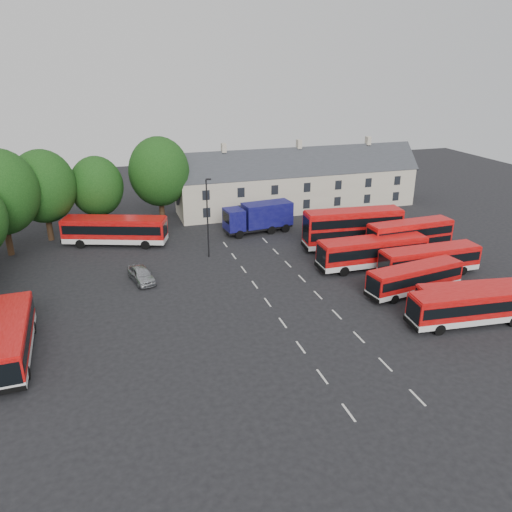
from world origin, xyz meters
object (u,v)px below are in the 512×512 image
at_px(bus_west, 12,336).
at_px(box_truck, 259,216).
at_px(lamppost, 208,216).
at_px(bus_row_a, 472,305).
at_px(silver_car, 141,274).
at_px(bus_dd_south, 409,236).

xyz_separation_m(bus_west, box_truck, (26.00, 22.01, 0.36)).
bearing_deg(lamppost, bus_west, -139.19).
relative_size(bus_row_a, lamppost, 1.21).
relative_size(bus_row_a, silver_car, 2.37).
bearing_deg(bus_row_a, lamppost, 134.53).
height_order(bus_west, lamppost, lamppost).
height_order(bus_row_a, box_truck, box_truck).
relative_size(bus_dd_south, bus_west, 0.95).
distance_m(bus_west, silver_car, 15.07).
relative_size(bus_west, lamppost, 1.18).
height_order(bus_row_a, silver_car, bus_row_a).
distance_m(bus_row_a, bus_dd_south, 15.66).
bearing_deg(bus_row_a, bus_west, 176.00).
bearing_deg(bus_row_a, silver_car, 151.69).
bearing_deg(silver_car, lamppost, 17.08).
distance_m(bus_row_a, box_truck, 29.50).
bearing_deg(silver_car, bus_row_a, -46.99).
bearing_deg(lamppost, bus_row_a, -50.89).
xyz_separation_m(bus_dd_south, bus_west, (-39.52, -9.25, -0.53)).
relative_size(box_truck, silver_car, 1.97).
distance_m(bus_dd_south, lamppost, 22.49).
bearing_deg(silver_car, bus_dd_south, -16.71).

